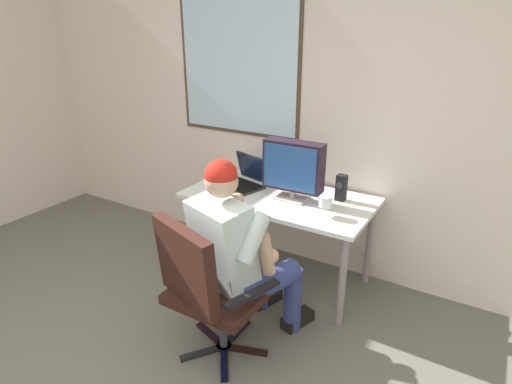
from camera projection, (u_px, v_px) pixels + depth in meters
wall_rear at (305, 93)px, 3.25m from camera, size 5.90×0.08×2.84m
desk at (279, 205)px, 3.20m from camera, size 1.41×0.73×0.72m
office_chair at (206, 283)px, 2.42m from camera, size 0.70×0.64×0.94m
person_seated at (240, 250)px, 2.54m from camera, size 0.66×0.84×1.25m
crt_monitor at (293, 167)px, 3.01m from camera, size 0.44×0.18×0.44m
laptop at (246, 177)px, 3.36m from camera, size 0.41×0.38×0.24m
wine_glass at (326, 203)px, 2.80m from camera, size 0.09×0.09×0.14m
desk_speaker at (341, 188)px, 3.05m from camera, size 0.07×0.08×0.20m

